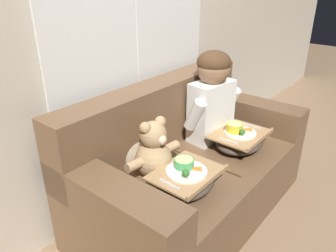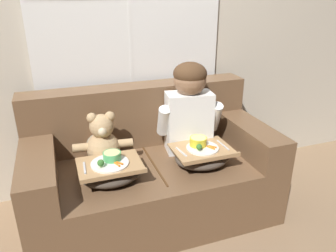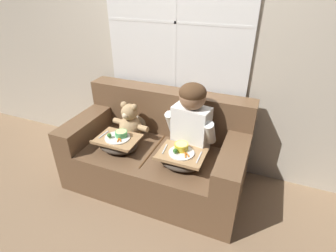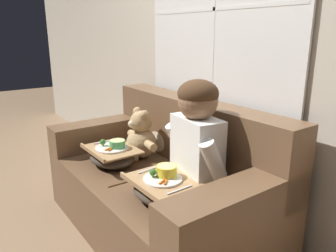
% 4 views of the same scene
% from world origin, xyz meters
% --- Properties ---
extents(ground_plane, '(14.00, 14.00, 0.00)m').
position_xyz_m(ground_plane, '(0.00, 0.00, 0.00)').
color(ground_plane, '#8E7051').
extents(wall_back_with_window, '(8.00, 0.08, 2.60)m').
position_xyz_m(wall_back_with_window, '(0.00, 0.56, 1.31)').
color(wall_back_with_window, beige).
rests_on(wall_back_with_window, ground_plane).
extents(couch, '(1.74, 0.92, 0.92)m').
position_xyz_m(couch, '(0.00, 0.07, 0.34)').
color(couch, brown).
rests_on(couch, ground_plane).
extents(throw_pillow_behind_child, '(0.34, 0.16, 0.35)m').
position_xyz_m(throw_pillow_behind_child, '(0.33, 0.28, 0.60)').
color(throw_pillow_behind_child, '#C1B293').
rests_on(throw_pillow_behind_child, couch).
extents(throw_pillow_behind_teddy, '(0.31, 0.15, 0.32)m').
position_xyz_m(throw_pillow_behind_teddy, '(-0.33, 0.28, 0.60)').
color(throw_pillow_behind_teddy, '#C1B293').
rests_on(throw_pillow_behind_teddy, couch).
extents(child_figure, '(0.50, 0.26, 0.68)m').
position_xyz_m(child_figure, '(0.33, 0.10, 0.82)').
color(child_figure, white).
rests_on(child_figure, couch).
extents(teddy_bear, '(0.42, 0.29, 0.39)m').
position_xyz_m(teddy_bear, '(-0.33, 0.09, 0.61)').
color(teddy_bear, tan).
rests_on(teddy_bear, couch).
extents(lap_tray_child, '(0.41, 0.33, 0.20)m').
position_xyz_m(lap_tray_child, '(0.32, -0.16, 0.51)').
color(lap_tray_child, '#473D33').
rests_on(lap_tray_child, child_figure).
extents(lap_tray_teddy, '(0.41, 0.32, 0.19)m').
position_xyz_m(lap_tray_teddy, '(-0.32, -0.16, 0.51)').
color(lap_tray_teddy, '#473D33').
rests_on(lap_tray_teddy, teddy_bear).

